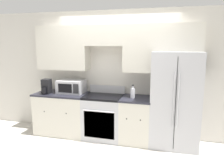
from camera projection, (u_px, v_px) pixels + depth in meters
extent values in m
plane|color=beige|center=(108.00, 145.00, 4.23)|extent=(12.00, 12.00, 0.00)
cube|color=beige|center=(116.00, 74.00, 4.62)|extent=(8.00, 0.06, 2.60)
cube|color=beige|center=(63.00, 48.00, 4.61)|extent=(1.09, 0.33, 0.91)
cube|color=beige|center=(105.00, 35.00, 4.33)|extent=(0.77, 0.33, 0.41)
cube|color=beige|center=(162.00, 49.00, 4.10)|extent=(1.45, 0.33, 0.91)
cube|color=beige|center=(63.00, 114.00, 4.73)|extent=(1.09, 0.62, 0.85)
cube|color=#23232D|center=(62.00, 94.00, 4.64)|extent=(1.12, 0.64, 0.03)
sphere|color=black|center=(44.00, 111.00, 4.47)|extent=(0.03, 0.03, 0.03)
sphere|color=black|center=(66.00, 113.00, 4.35)|extent=(0.03, 0.03, 0.03)
cube|color=beige|center=(136.00, 120.00, 4.32)|extent=(0.57, 0.62, 0.85)
cube|color=#23232D|center=(136.00, 99.00, 4.24)|extent=(0.60, 0.64, 0.03)
sphere|color=black|center=(127.00, 119.00, 4.04)|extent=(0.03, 0.03, 0.03)
sphere|color=black|center=(140.00, 120.00, 3.97)|extent=(0.03, 0.03, 0.03)
cube|color=#B7B7BC|center=(104.00, 118.00, 4.49)|extent=(0.77, 0.62, 0.85)
cube|color=black|center=(99.00, 125.00, 4.21)|extent=(0.61, 0.01, 0.54)
cube|color=black|center=(103.00, 97.00, 4.41)|extent=(0.77, 0.62, 0.04)
cube|color=#B7B7BC|center=(107.00, 89.00, 4.66)|extent=(0.77, 0.04, 0.16)
cylinder|color=silver|center=(98.00, 111.00, 4.13)|extent=(0.61, 0.02, 0.02)
cube|color=#B7B7BC|center=(175.00, 99.00, 4.11)|extent=(0.88, 0.75, 1.79)
cube|color=black|center=(176.00, 104.00, 3.76)|extent=(0.01, 0.01, 1.64)
cylinder|color=#B7B7BC|center=(174.00, 100.00, 3.73)|extent=(0.02, 0.02, 0.98)
cylinder|color=#B7B7BC|center=(178.00, 100.00, 3.71)|extent=(0.02, 0.02, 0.98)
cube|color=#B7B7BC|center=(72.00, 86.00, 4.65)|extent=(0.55, 0.41, 0.28)
cube|color=black|center=(65.00, 88.00, 4.46)|extent=(0.30, 0.01, 0.18)
cube|color=#262628|center=(76.00, 89.00, 4.40)|extent=(0.12, 0.01, 0.19)
cylinder|color=silver|center=(133.00, 93.00, 4.21)|extent=(0.09, 0.09, 0.19)
cylinder|color=silver|center=(133.00, 87.00, 4.19)|extent=(0.04, 0.04, 0.05)
cylinder|color=black|center=(133.00, 85.00, 4.18)|extent=(0.04, 0.04, 0.02)
cube|color=black|center=(47.00, 86.00, 4.59)|extent=(0.16, 0.17, 0.30)
cylinder|color=black|center=(44.00, 90.00, 4.51)|extent=(0.12, 0.12, 0.14)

